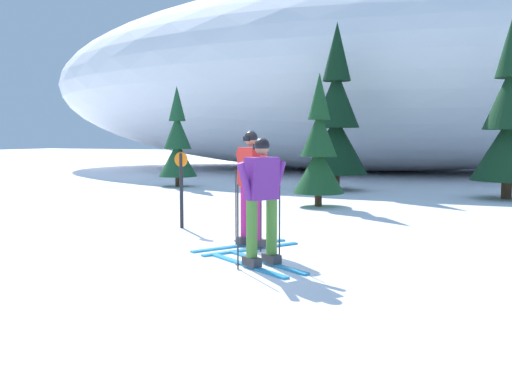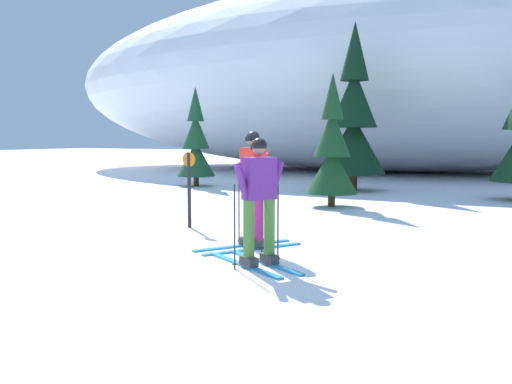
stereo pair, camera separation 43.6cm
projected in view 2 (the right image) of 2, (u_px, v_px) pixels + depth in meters
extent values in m
plane|color=white|center=(208.00, 256.00, 8.25)|extent=(120.00, 120.00, 0.00)
cube|color=#2893CC|center=(253.00, 249.00, 8.71)|extent=(1.01, 1.54, 0.03)
cube|color=#2893CC|center=(243.00, 245.00, 8.99)|extent=(1.01, 1.54, 0.03)
cube|color=#38383D|center=(259.00, 244.00, 8.75)|extent=(0.27, 0.31, 0.12)
cube|color=#38383D|center=(248.00, 240.00, 9.03)|extent=(0.27, 0.31, 0.12)
cylinder|color=#B7237A|center=(259.00, 214.00, 8.70)|extent=(0.15, 0.15, 0.82)
cylinder|color=#B7237A|center=(248.00, 211.00, 8.99)|extent=(0.15, 0.15, 0.82)
cube|color=red|center=(253.00, 167.00, 8.78)|extent=(0.48, 0.43, 0.61)
cylinder|color=red|center=(262.00, 171.00, 8.56)|extent=(0.29, 0.23, 0.58)
cylinder|color=red|center=(245.00, 169.00, 9.00)|extent=(0.29, 0.23, 0.58)
sphere|color=#A37556|center=(253.00, 139.00, 8.73)|extent=(0.19, 0.19, 0.19)
sphere|color=black|center=(253.00, 138.00, 8.73)|extent=(0.21, 0.21, 0.21)
cube|color=black|center=(249.00, 139.00, 8.69)|extent=(0.15, 0.11, 0.07)
cylinder|color=#2D2D33|center=(262.00, 212.00, 8.51)|extent=(0.02, 0.02, 1.21)
cylinder|color=#2D2D33|center=(262.00, 248.00, 8.57)|extent=(0.07, 0.07, 0.01)
cylinder|color=#2D2D33|center=(239.00, 207.00, 9.11)|extent=(0.02, 0.02, 1.21)
cylinder|color=#2D2D33|center=(239.00, 241.00, 9.16)|extent=(0.07, 0.07, 0.01)
cube|color=#2893CC|center=(245.00, 265.00, 7.59)|extent=(1.50, 0.96, 0.03)
cube|color=#2893CC|center=(265.00, 263.00, 7.76)|extent=(1.50, 0.96, 0.03)
cube|color=#38383D|center=(249.00, 261.00, 7.50)|extent=(0.31, 0.26, 0.12)
cube|color=#38383D|center=(269.00, 259.00, 7.67)|extent=(0.31, 0.26, 0.12)
cylinder|color=#4C8433|center=(249.00, 229.00, 7.45)|extent=(0.15, 0.15, 0.76)
cylinder|color=#4C8433|center=(269.00, 227.00, 7.63)|extent=(0.15, 0.15, 0.76)
cube|color=#6B2889|center=(259.00, 178.00, 7.48)|extent=(0.42, 0.48, 0.56)
cylinder|color=#6B2889|center=(243.00, 184.00, 7.34)|extent=(0.23, 0.29, 0.58)
cylinder|color=#6B2889|center=(275.00, 182.00, 7.62)|extent=(0.23, 0.29, 0.58)
sphere|color=#A37556|center=(259.00, 148.00, 7.44)|extent=(0.19, 0.19, 0.19)
sphere|color=black|center=(259.00, 146.00, 7.43)|extent=(0.21, 0.21, 0.21)
cube|color=black|center=(256.00, 147.00, 7.50)|extent=(0.11, 0.15, 0.07)
cylinder|color=#2D2D33|center=(235.00, 227.00, 7.40)|extent=(0.02, 0.02, 1.13)
cylinder|color=#2D2D33|center=(235.00, 264.00, 7.45)|extent=(0.07, 0.07, 0.01)
cylinder|color=#2D2D33|center=(278.00, 223.00, 7.77)|extent=(0.02, 0.02, 1.13)
cylinder|color=#2D2D33|center=(278.00, 258.00, 7.82)|extent=(0.07, 0.07, 0.01)
cylinder|color=#47301E|center=(196.00, 179.00, 20.05)|extent=(0.19, 0.19, 0.48)
cone|color=#1E512D|center=(196.00, 159.00, 19.98)|extent=(1.36, 1.36, 1.22)
cone|color=#1E512D|center=(196.00, 132.00, 19.88)|extent=(0.98, 0.98, 1.22)
cone|color=#1E512D|center=(195.00, 104.00, 19.79)|extent=(0.60, 0.60, 1.22)
cylinder|color=#47301E|center=(353.00, 179.00, 18.35)|extent=(0.29, 0.29, 0.74)
cone|color=black|center=(353.00, 145.00, 18.24)|extent=(2.10, 2.10, 1.88)
cone|color=black|center=(354.00, 98.00, 18.09)|extent=(1.51, 1.51, 1.88)
cone|color=black|center=(355.00, 51.00, 17.94)|extent=(0.92, 0.92, 1.88)
cylinder|color=#47301E|center=(331.00, 198.00, 14.11)|extent=(0.18, 0.18, 0.45)
cone|color=#194723|center=(332.00, 170.00, 14.04)|extent=(1.29, 1.29, 1.15)
cone|color=#194723|center=(332.00, 133.00, 13.95)|extent=(0.93, 0.93, 1.15)
cone|color=#194723|center=(333.00, 96.00, 13.86)|extent=(0.57, 0.57, 1.15)
ellipsoid|color=white|center=(387.00, 80.00, 28.68)|extent=(36.23, 19.98, 9.33)
cylinder|color=black|center=(189.00, 190.00, 10.83)|extent=(0.07, 0.07, 1.44)
cylinder|color=orange|center=(189.00, 159.00, 10.77)|extent=(0.28, 0.02, 0.28)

